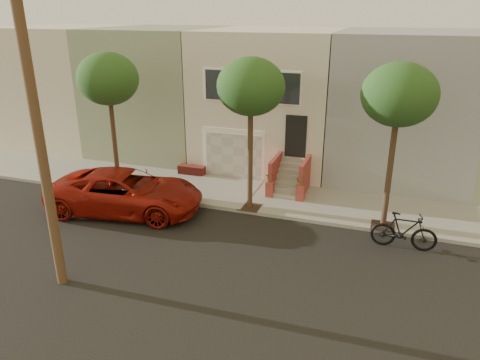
% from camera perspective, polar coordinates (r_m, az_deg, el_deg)
% --- Properties ---
extents(ground, '(90.00, 90.00, 0.00)m').
position_cam_1_polar(ground, '(16.52, -6.27, -8.73)').
color(ground, black).
rests_on(ground, ground).
extents(sidewalk, '(40.00, 3.70, 0.15)m').
position_cam_1_polar(sidewalk, '(20.94, -0.16, -1.73)').
color(sidewalk, '#9A988C').
rests_on(sidewalk, ground).
extents(house_row, '(33.10, 11.70, 7.00)m').
position_cam_1_polar(house_row, '(25.33, 4.20, 10.63)').
color(house_row, beige).
rests_on(house_row, sidewalk).
extents(tree_left, '(2.70, 2.57, 6.30)m').
position_cam_1_polar(tree_left, '(20.75, -16.42, 12.10)').
color(tree_left, '#2D2116').
rests_on(tree_left, sidewalk).
extents(tree_mid, '(2.70, 2.57, 6.30)m').
position_cam_1_polar(tree_mid, '(17.88, 1.37, 11.63)').
color(tree_mid, '#2D2116').
rests_on(tree_mid, sidewalk).
extents(tree_right, '(2.70, 2.57, 6.30)m').
position_cam_1_polar(tree_right, '(17.08, 19.54, 10.02)').
color(tree_right, '#2D2116').
rests_on(tree_right, sidewalk).
extents(utility_pole, '(23.60, 1.22, 10.00)m').
position_cam_1_polar(utility_pole, '(10.31, 27.49, 1.88)').
color(utility_pole, '#493621').
rests_on(utility_pole, ground).
extents(pickup_truck, '(6.82, 3.92, 1.79)m').
position_cam_1_polar(pickup_truck, '(19.58, -14.27, -1.47)').
color(pickup_truck, maroon).
rests_on(pickup_truck, ground).
extents(motorcycle, '(2.30, 0.68, 1.38)m').
position_cam_1_polar(motorcycle, '(17.22, 20.09, -6.10)').
color(motorcycle, black).
rests_on(motorcycle, ground).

